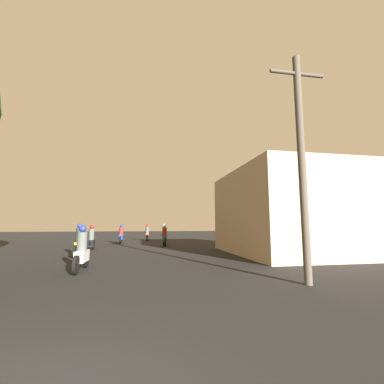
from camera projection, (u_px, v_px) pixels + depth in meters
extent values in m
cylinder|color=black|center=(86.00, 259.00, 9.14)|extent=(0.10, 0.58, 0.58)
cylinder|color=black|center=(76.00, 265.00, 7.78)|extent=(0.10, 0.58, 0.58)
cube|color=silver|center=(82.00, 256.00, 8.48)|extent=(0.30, 0.91, 0.36)
cylinder|color=black|center=(85.00, 246.00, 8.96)|extent=(0.60, 0.04, 0.04)
cylinder|color=#4C514C|center=(82.00, 241.00, 8.45)|extent=(0.32, 0.32, 0.61)
sphere|color=navy|center=(83.00, 229.00, 8.51)|extent=(0.24, 0.24, 0.24)
cylinder|color=black|center=(82.00, 249.00, 13.08)|extent=(0.10, 0.58, 0.58)
cylinder|color=black|center=(75.00, 252.00, 11.65)|extent=(0.10, 0.58, 0.58)
cube|color=gold|center=(79.00, 246.00, 12.39)|extent=(0.30, 0.72, 0.37)
cylinder|color=black|center=(82.00, 240.00, 12.89)|extent=(0.60, 0.04, 0.04)
cylinder|color=#2D2D33|center=(79.00, 235.00, 12.38)|extent=(0.32, 0.32, 0.66)
sphere|color=navy|center=(80.00, 226.00, 12.44)|extent=(0.24, 0.24, 0.24)
cylinder|color=black|center=(93.00, 244.00, 15.79)|extent=(0.10, 0.59, 0.59)
cylinder|color=black|center=(89.00, 246.00, 14.43)|extent=(0.10, 0.59, 0.59)
cube|color=black|center=(91.00, 243.00, 15.13)|extent=(0.30, 0.73, 0.33)
cylinder|color=black|center=(93.00, 238.00, 15.61)|extent=(0.60, 0.04, 0.04)
cylinder|color=#4C514C|center=(91.00, 234.00, 15.12)|extent=(0.32, 0.32, 0.64)
sphere|color=#A51919|center=(92.00, 227.00, 15.18)|extent=(0.24, 0.24, 0.24)
cylinder|color=black|center=(164.00, 241.00, 19.06)|extent=(0.10, 0.60, 0.60)
cylinder|color=black|center=(165.00, 242.00, 17.67)|extent=(0.10, 0.60, 0.60)
cube|color=#1E6B33|center=(164.00, 239.00, 18.39)|extent=(0.30, 0.81, 0.37)
cylinder|color=black|center=(164.00, 235.00, 18.87)|extent=(0.60, 0.04, 0.04)
cylinder|color=maroon|center=(165.00, 232.00, 18.37)|extent=(0.32, 0.32, 0.67)
sphere|color=silver|center=(165.00, 225.00, 18.43)|extent=(0.24, 0.24, 0.24)
cylinder|color=black|center=(122.00, 239.00, 21.30)|extent=(0.10, 0.61, 0.61)
cylinder|color=black|center=(120.00, 240.00, 20.05)|extent=(0.10, 0.61, 0.61)
cube|color=#1E389E|center=(121.00, 237.00, 20.70)|extent=(0.30, 0.77, 0.40)
cylinder|color=black|center=(122.00, 233.00, 21.15)|extent=(0.60, 0.04, 0.04)
cylinder|color=maroon|center=(121.00, 231.00, 20.69)|extent=(0.32, 0.32, 0.59)
sphere|color=navy|center=(121.00, 226.00, 20.74)|extent=(0.24, 0.24, 0.24)
cylinder|color=black|center=(147.00, 237.00, 25.18)|extent=(0.10, 0.67, 0.67)
cylinder|color=black|center=(147.00, 237.00, 23.84)|extent=(0.10, 0.67, 0.67)
cube|color=orange|center=(147.00, 235.00, 24.53)|extent=(0.30, 0.74, 0.33)
cylinder|color=black|center=(147.00, 232.00, 25.00)|extent=(0.60, 0.04, 0.04)
cylinder|color=#4C514C|center=(147.00, 230.00, 24.52)|extent=(0.32, 0.32, 0.67)
sphere|color=#A51919|center=(147.00, 225.00, 24.58)|extent=(0.24, 0.24, 0.24)
cube|color=tan|center=(282.00, 212.00, 13.68)|extent=(5.33, 7.56, 4.33)
cylinder|color=#4C4238|center=(302.00, 165.00, 6.83)|extent=(0.20, 0.20, 6.19)
cylinder|color=#4C4238|center=(297.00, 74.00, 7.16)|extent=(1.60, 0.10, 0.10)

